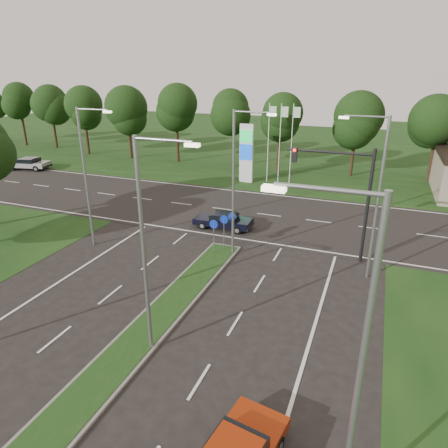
% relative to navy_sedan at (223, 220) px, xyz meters
% --- Properties ---
extents(verge_far, '(160.00, 50.00, 0.02)m').
position_rel_navy_sedan_xyz_m(verge_far, '(1.42, 35.00, -0.63)').
color(verge_far, '#143311').
rests_on(verge_far, ground).
extents(cross_road, '(160.00, 12.00, 0.02)m').
position_rel_navy_sedan_xyz_m(cross_road, '(1.42, 4.00, -0.63)').
color(cross_road, black).
rests_on(cross_road, ground).
extents(median_kerb, '(2.00, 26.00, 0.12)m').
position_rel_navy_sedan_xyz_m(median_kerb, '(1.42, -16.00, -0.57)').
color(median_kerb, slate).
rests_on(median_kerb, ground).
extents(streetlight_median_near, '(2.53, 0.22, 9.00)m').
position_rel_navy_sedan_xyz_m(streetlight_median_near, '(2.42, -14.00, 4.45)').
color(streetlight_median_near, gray).
rests_on(streetlight_median_near, ground).
extents(streetlight_median_far, '(2.53, 0.22, 9.00)m').
position_rel_navy_sedan_xyz_m(streetlight_median_far, '(2.42, -4.00, 4.45)').
color(streetlight_median_far, gray).
rests_on(streetlight_median_far, ground).
extents(streetlight_left_far, '(2.53, 0.22, 9.00)m').
position_rel_navy_sedan_xyz_m(streetlight_left_far, '(-6.88, -6.00, 4.45)').
color(streetlight_left_far, gray).
rests_on(streetlight_left_far, ground).
extents(streetlight_right_far, '(2.53, 0.22, 9.00)m').
position_rel_navy_sedan_xyz_m(streetlight_right_far, '(10.22, -4.00, 4.45)').
color(streetlight_right_far, gray).
rests_on(streetlight_right_far, ground).
extents(streetlight_right_near, '(2.53, 0.22, 9.00)m').
position_rel_navy_sedan_xyz_m(streetlight_right_near, '(10.22, -18.00, 4.45)').
color(streetlight_right_near, gray).
rests_on(streetlight_right_near, ground).
extents(traffic_signal, '(5.10, 0.42, 7.00)m').
position_rel_navy_sedan_xyz_m(traffic_signal, '(8.60, -2.00, 4.03)').
color(traffic_signal, black).
rests_on(traffic_signal, ground).
extents(median_signs, '(1.16, 1.76, 2.38)m').
position_rel_navy_sedan_xyz_m(median_signs, '(1.42, -3.60, 1.09)').
color(median_signs, gray).
rests_on(median_signs, ground).
extents(gas_pylon, '(5.80, 1.26, 8.00)m').
position_rel_navy_sedan_xyz_m(gas_pylon, '(-2.37, 13.05, 2.57)').
color(gas_pylon, silver).
rests_on(gas_pylon, ground).
extents(treeline_far, '(6.00, 6.00, 9.90)m').
position_rel_navy_sedan_xyz_m(treeline_far, '(1.52, 19.93, 6.20)').
color(treeline_far, black).
rests_on(treeline_far, ground).
extents(navy_sedan, '(4.29, 1.86, 1.17)m').
position_rel_navy_sedan_xyz_m(navy_sedan, '(0.00, 0.00, 0.00)').
color(navy_sedan, black).
rests_on(navy_sedan, ground).
extents(far_car_a, '(5.13, 3.02, 1.39)m').
position_rel_navy_sedan_xyz_m(far_car_a, '(-28.30, 9.00, 0.12)').
color(far_car_a, '#A0A0A0').
rests_on(far_car_a, ground).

